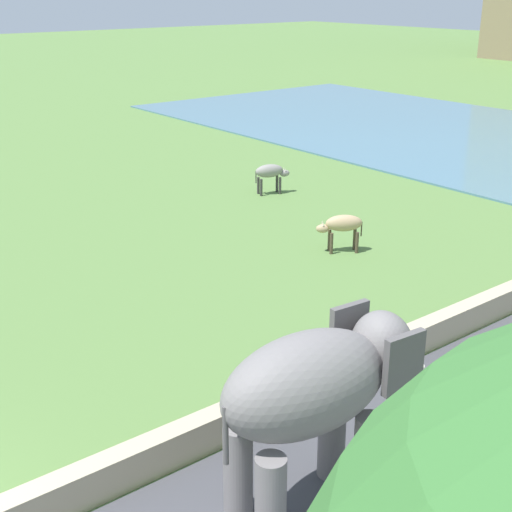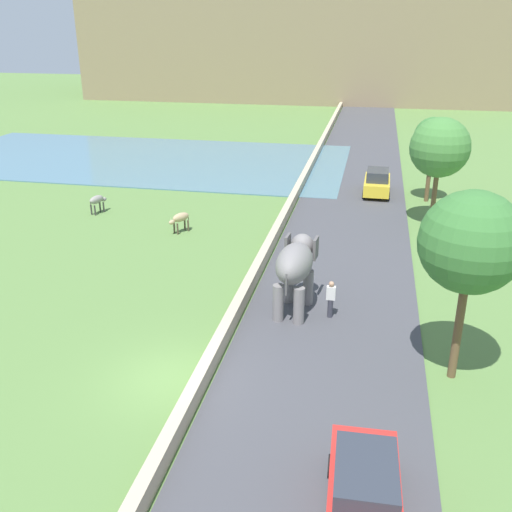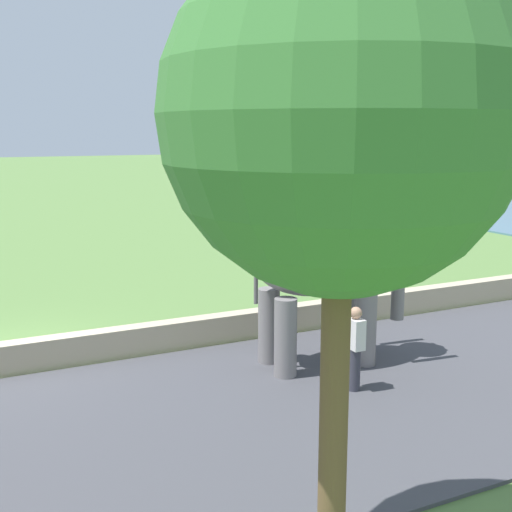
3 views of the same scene
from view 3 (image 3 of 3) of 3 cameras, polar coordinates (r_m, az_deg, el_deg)
name	(u,v)px [view 3 (image 3 of 3)]	position (r m, az deg, el deg)	size (l,w,h in m)	color
ground_plane	(12,355)	(15.15, -20.42, -8.06)	(220.00, 220.00, 0.00)	#567A3D
elephant	(328,267)	(13.21, 6.27, -0.99)	(1.63, 3.52, 2.99)	slate
person_beside_elephant	(355,348)	(12.12, 8.57, -7.85)	(0.36, 0.22, 1.63)	#33333D
cow_tan	(405,240)	(24.33, 12.82, 1.38)	(1.03, 1.35, 1.15)	tan
cow_grey	(360,216)	(30.62, 8.97, 3.42)	(0.75, 1.42, 1.15)	gray
tree_far	(341,117)	(5.98, 7.36, 11.87)	(3.27, 3.27, 6.51)	brown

